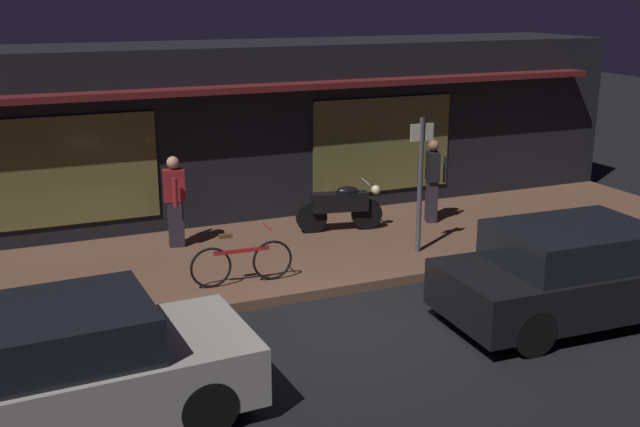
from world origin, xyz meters
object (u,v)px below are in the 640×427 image
(bicycle_parked, at_px, (242,262))
(parked_car_far, at_px, (577,273))
(motorcycle, at_px, (341,206))
(person_bystander, at_px, (432,179))
(sign_post, at_px, (420,177))
(parked_car_near, at_px, (59,370))
(person_photographer, at_px, (175,200))

(bicycle_parked, distance_m, parked_car_far, 5.05)
(motorcycle, bearing_deg, bicycle_parked, -143.20)
(person_bystander, xyz_separation_m, parked_car_far, (-0.40, -4.69, -0.32))
(sign_post, height_order, parked_car_near, sign_post)
(person_photographer, bearing_deg, parked_car_near, -115.01)
(sign_post, xyz_separation_m, parked_car_far, (0.79, -3.15, -0.81))
(bicycle_parked, bearing_deg, motorcycle, 36.80)
(person_photographer, xyz_separation_m, sign_post, (3.89, -1.99, 0.48))
(person_photographer, bearing_deg, sign_post, -27.06)
(parked_car_near, bearing_deg, sign_post, 27.60)
(motorcycle, relative_size, sign_post, 0.70)
(bicycle_parked, bearing_deg, sign_post, 4.82)
(person_bystander, bearing_deg, parked_car_near, -147.25)
(parked_car_near, bearing_deg, person_bystander, 32.75)
(bicycle_parked, height_order, parked_car_near, parked_car_near)
(bicycle_parked, distance_m, person_bystander, 4.93)
(motorcycle, relative_size, bicycle_parked, 1.02)
(sign_post, relative_size, parked_car_far, 0.58)
(bicycle_parked, xyz_separation_m, parked_car_near, (-3.00, -3.04, 0.20))
(motorcycle, bearing_deg, person_bystander, -4.39)
(person_bystander, relative_size, parked_car_near, 0.40)
(person_bystander, xyz_separation_m, parked_car_near, (-7.56, -4.86, -0.32))
(person_bystander, bearing_deg, sign_post, -127.85)
(motorcycle, xyz_separation_m, sign_post, (0.74, -1.68, 0.86))
(bicycle_parked, height_order, person_bystander, person_bystander)
(person_photographer, height_order, sign_post, sign_post)
(sign_post, bearing_deg, person_bystander, 52.15)
(parked_car_near, bearing_deg, parked_car_far, 1.41)
(person_bystander, distance_m, parked_car_near, 8.99)
(motorcycle, height_order, sign_post, sign_post)
(person_bystander, relative_size, parked_car_far, 0.40)
(bicycle_parked, xyz_separation_m, sign_post, (3.36, 0.28, 1.00))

